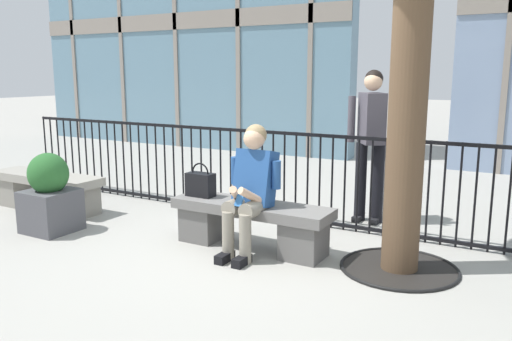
{
  "coord_description": "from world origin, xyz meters",
  "views": [
    {
      "loc": [
        2.41,
        -4.15,
        1.68
      ],
      "look_at": [
        0.0,
        0.1,
        0.75
      ],
      "focal_mm": 36.23,
      "sensor_mm": 36.0,
      "label": 1
    }
  ],
  "objects_px": {
    "stone_bench": "(251,221)",
    "handbag_on_bench": "(201,184)",
    "planter": "(50,195)",
    "seated_person_with_phone": "(251,186)",
    "bystander_at_railing": "(371,134)",
    "stone_bench_far": "(46,188)"
  },
  "relations": [
    {
      "from": "seated_person_with_phone",
      "to": "handbag_on_bench",
      "type": "height_order",
      "value": "seated_person_with_phone"
    },
    {
      "from": "stone_bench",
      "to": "handbag_on_bench",
      "type": "xyz_separation_m",
      "value": [
        -0.58,
        -0.01,
        0.3
      ]
    },
    {
      "from": "stone_bench",
      "to": "seated_person_with_phone",
      "type": "bearing_deg",
      "value": -60.71
    },
    {
      "from": "seated_person_with_phone",
      "to": "bystander_at_railing",
      "type": "relative_size",
      "value": 0.71
    },
    {
      "from": "stone_bench",
      "to": "seated_person_with_phone",
      "type": "height_order",
      "value": "seated_person_with_phone"
    },
    {
      "from": "stone_bench",
      "to": "planter",
      "type": "xyz_separation_m",
      "value": [
        -2.13,
        -0.59,
        0.12
      ]
    },
    {
      "from": "seated_person_with_phone",
      "to": "bystander_at_railing",
      "type": "xyz_separation_m",
      "value": [
        0.63,
        1.6,
        0.35
      ]
    },
    {
      "from": "planter",
      "to": "bystander_at_railing",
      "type": "bearing_deg",
      "value": 35.95
    },
    {
      "from": "stone_bench",
      "to": "stone_bench_far",
      "type": "distance_m",
      "value": 2.93
    },
    {
      "from": "planter",
      "to": "handbag_on_bench",
      "type": "bearing_deg",
      "value": 20.31
    },
    {
      "from": "planter",
      "to": "seated_person_with_phone",
      "type": "bearing_deg",
      "value": 11.69
    },
    {
      "from": "stone_bench",
      "to": "handbag_on_bench",
      "type": "distance_m",
      "value": 0.66
    },
    {
      "from": "stone_bench",
      "to": "planter",
      "type": "distance_m",
      "value": 2.22
    },
    {
      "from": "handbag_on_bench",
      "to": "bystander_at_railing",
      "type": "relative_size",
      "value": 0.2
    },
    {
      "from": "bystander_at_railing",
      "to": "seated_person_with_phone",
      "type": "bearing_deg",
      "value": -111.47
    },
    {
      "from": "stone_bench_far",
      "to": "planter",
      "type": "xyz_separation_m",
      "value": [
        0.79,
        -0.58,
        0.12
      ]
    },
    {
      "from": "planter",
      "to": "stone_bench_far",
      "type": "bearing_deg",
      "value": 143.87
    },
    {
      "from": "seated_person_with_phone",
      "to": "stone_bench_far",
      "type": "bearing_deg",
      "value": 177.66
    },
    {
      "from": "stone_bench",
      "to": "seated_person_with_phone",
      "type": "relative_size",
      "value": 1.32
    },
    {
      "from": "stone_bench_far",
      "to": "planter",
      "type": "distance_m",
      "value": 0.99
    },
    {
      "from": "seated_person_with_phone",
      "to": "planter",
      "type": "distance_m",
      "value": 2.27
    },
    {
      "from": "seated_person_with_phone",
      "to": "stone_bench_far",
      "type": "xyz_separation_m",
      "value": [
        -3.0,
        0.12,
        -0.38
      ]
    }
  ]
}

